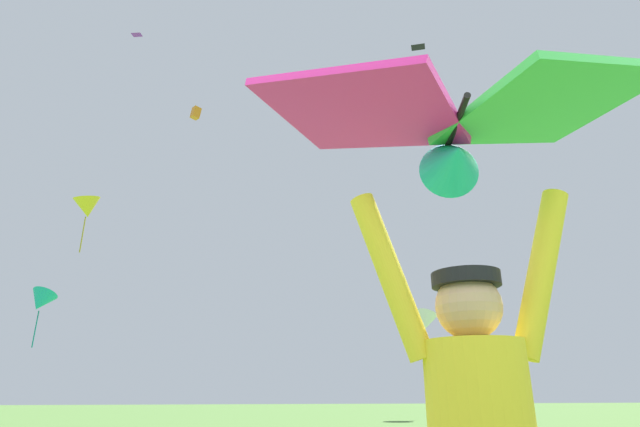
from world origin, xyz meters
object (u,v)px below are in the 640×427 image
distant_kite_orange_low_right (196,113)px  distant_kite_black_high_right (418,46)px  held_stunt_kite (454,125)px  distant_kite_yellow_low_left (87,208)px  distant_kite_purple_high_left (137,34)px  distant_kite_teal_mid_right (41,301)px  marker_flag (460,374)px  distant_kite_white_far_center (423,323)px

distant_kite_orange_low_right → distant_kite_black_high_right: 18.80m
held_stunt_kite → distant_kite_yellow_low_left: 20.97m
distant_kite_purple_high_left → distant_kite_yellow_low_left: (0.47, -5.48, -13.13)m
distant_kite_teal_mid_right → distant_kite_black_high_right: (16.05, -7.00, 10.83)m
distant_kite_yellow_low_left → distant_kite_purple_high_left: bearing=94.9°
distant_kite_teal_mid_right → distant_kite_purple_high_left: distant_kite_purple_high_left is taller
distant_kite_teal_mid_right → marker_flag: 22.05m
distant_kite_teal_mid_right → marker_flag: distant_kite_teal_mid_right is taller
distant_kite_teal_mid_right → distant_kite_purple_high_left: bearing=39.4°
held_stunt_kite → distant_kite_black_high_right: (6.94, 15.78, 13.76)m
distant_kite_purple_high_left → marker_flag: distant_kite_purple_high_left is taller
distant_kite_yellow_low_left → marker_flag: 18.52m
distant_kite_orange_low_right → distant_kite_black_high_right: size_ratio=1.19×
distant_kite_black_high_right → marker_flag: distant_kite_black_high_right is taller
held_stunt_kite → distant_kite_purple_high_left: distant_kite_purple_high_left is taller
distant_kite_purple_high_left → held_stunt_kite: bearing=-73.6°
distant_kite_black_high_right → distant_kite_white_far_center: bearing=72.2°
distant_kite_orange_low_right → distant_kite_white_far_center: (13.37, -6.90, -15.44)m
held_stunt_kite → distant_kite_yellow_low_left: distant_kite_yellow_low_left is taller
distant_kite_orange_low_right → distant_kite_white_far_center: 21.56m
held_stunt_kite → distant_kite_white_far_center: (9.47, 23.65, 2.52)m
distant_kite_purple_high_left → marker_flag: bearing=-66.1°
distant_kite_purple_high_left → distant_kite_black_high_right: (14.12, -8.58, -5.55)m
distant_kite_teal_mid_right → distant_kite_yellow_low_left: bearing=-58.3°
distant_kite_black_high_right → distant_kite_yellow_low_left: size_ratio=0.32×
distant_kite_teal_mid_right → distant_kite_black_high_right: size_ratio=3.45×
distant_kite_orange_low_right → distant_kite_yellow_low_left: distant_kite_orange_low_right is taller
held_stunt_kite → distant_kite_purple_high_left: (-7.18, 24.36, 19.31)m
distant_kite_white_far_center → distant_kite_yellow_low_left: 17.26m
distant_kite_black_high_right → distant_kite_teal_mid_right: bearing=156.5°
distant_kite_teal_mid_right → distant_kite_yellow_low_left: distant_kite_yellow_low_left is taller
distant_kite_yellow_low_left → distant_kite_orange_low_right: bearing=76.5°
distant_kite_orange_low_right → distant_kite_white_far_center: distant_kite_orange_low_right is taller
distant_kite_orange_low_right → distant_kite_yellow_low_left: 16.82m
marker_flag → distant_kite_black_high_right: bearing=66.6°
distant_kite_orange_low_right → distant_kite_black_high_right: distant_kite_orange_low_right is taller
distant_kite_orange_low_right → held_stunt_kite: bearing=-82.7°
distant_kite_black_high_right → marker_flag: bearing=-113.4°
distant_kite_purple_high_left → distant_kite_white_far_center: distant_kite_purple_high_left is taller
distant_kite_purple_high_left → distant_kite_yellow_low_left: size_ratio=0.32×
held_stunt_kite → distant_kite_black_high_right: bearing=66.3°
held_stunt_kite → distant_kite_orange_low_right: 35.65m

